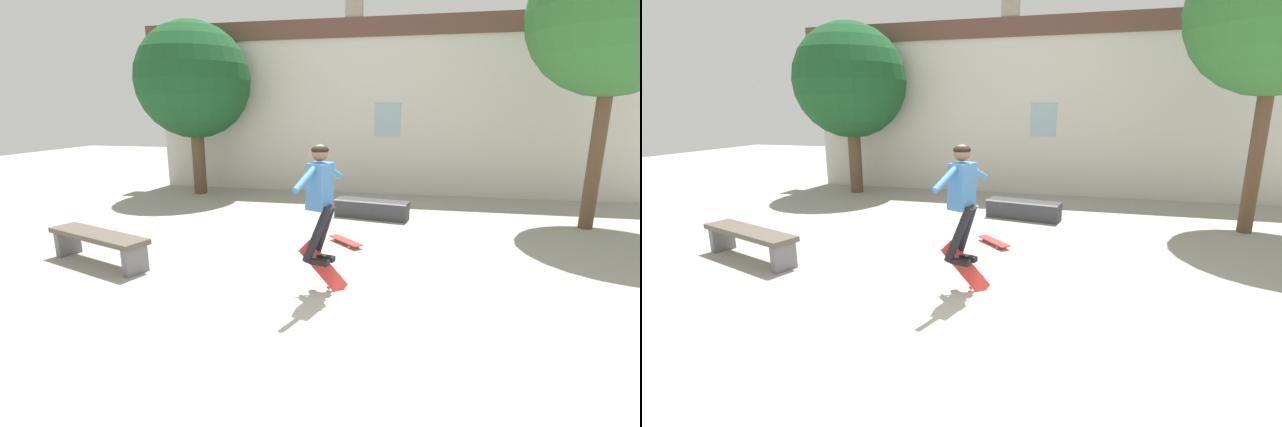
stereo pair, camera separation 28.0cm
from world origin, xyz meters
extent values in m
plane|color=#A39E93|center=(0.00, 0.00, 0.00)|extent=(40.00, 40.00, 0.00)
cube|color=beige|center=(0.00, 7.62, 2.11)|extent=(13.56, 0.40, 4.22)
cube|color=brown|center=(0.00, 7.62, 4.47)|extent=(14.23, 0.52, 0.50)
cube|color=#99B7C6|center=(0.01, 7.41, 2.07)|extent=(0.70, 0.02, 0.90)
cylinder|color=brown|center=(4.22, 4.61, 1.48)|extent=(0.26, 0.26, 2.96)
sphere|color=#337033|center=(4.22, 4.61, 4.12)|extent=(3.11, 3.11, 3.11)
cylinder|color=brown|center=(-5.20, 6.43, 0.98)|extent=(0.35, 0.35, 1.95)
sphere|color=#194C23|center=(-5.20, 6.43, 3.11)|extent=(3.08, 3.08, 3.08)
cube|color=brown|center=(-4.02, 0.79, 0.46)|extent=(1.99, 1.03, 0.08)
cube|color=slate|center=(-4.84, 1.06, 0.21)|extent=(0.23, 0.39, 0.42)
cube|color=slate|center=(-3.21, 0.51, 0.21)|extent=(0.23, 0.39, 0.42)
cube|color=#38383D|center=(-0.12, 4.57, 0.20)|extent=(1.66, 0.73, 0.40)
cube|color=#B7B7BC|center=(-0.16, 4.35, 0.39)|extent=(1.59, 0.32, 0.02)
cube|color=teal|center=(-0.43, 0.45, 1.43)|extent=(0.33, 0.39, 0.59)
sphere|color=brown|center=(-0.43, 0.45, 1.84)|extent=(0.26, 0.26, 0.21)
ellipsoid|color=black|center=(-0.43, 0.45, 1.87)|extent=(0.27, 0.27, 0.12)
cylinder|color=black|center=(-0.41, 0.53, 0.81)|extent=(0.37, 0.29, 0.77)
cube|color=black|center=(-0.38, 0.53, 0.45)|extent=(0.28, 0.17, 0.07)
cylinder|color=black|center=(-0.45, 0.37, 0.81)|extent=(0.41, 0.14, 0.77)
cube|color=black|center=(-0.42, 0.36, 0.45)|extent=(0.28, 0.17, 0.07)
cylinder|color=teal|center=(-0.33, 0.80, 1.57)|extent=(0.22, 0.49, 0.28)
cylinder|color=teal|center=(-0.53, 0.10, 1.57)|extent=(0.22, 0.49, 0.28)
cube|color=red|center=(-0.40, 0.51, 0.31)|extent=(0.63, 0.25, 0.76)
cylinder|color=#DB3D33|center=(-0.20, 0.65, 0.16)|extent=(0.07, 0.06, 0.07)
cylinder|color=#DB3D33|center=(-0.33, 0.50, 0.04)|extent=(0.07, 0.06, 0.07)
cylinder|color=#DB3D33|center=(-0.51, 0.59, 0.56)|extent=(0.07, 0.06, 0.07)
cylinder|color=#DB3D33|center=(-0.64, 0.44, 0.43)|extent=(0.07, 0.06, 0.07)
cube|color=red|center=(-0.40, 2.54, 0.07)|extent=(0.68, 0.68, 0.02)
cylinder|color=#DB3D33|center=(-0.64, 2.64, 0.03)|extent=(0.05, 0.05, 0.05)
cylinder|color=#DB3D33|center=(-0.50, 2.78, 0.03)|extent=(0.05, 0.05, 0.05)
cylinder|color=#DB3D33|center=(-0.30, 2.30, 0.03)|extent=(0.05, 0.05, 0.05)
cylinder|color=#DB3D33|center=(-0.16, 2.44, 0.03)|extent=(0.05, 0.05, 0.05)
camera|label=1|loc=(0.66, -4.71, 2.37)|focal=24.00mm
camera|label=2|loc=(0.93, -4.64, 2.37)|focal=24.00mm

